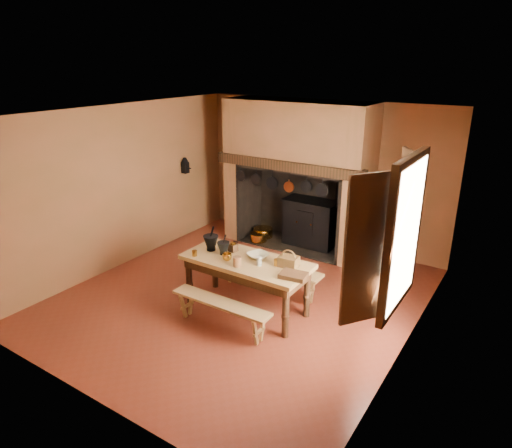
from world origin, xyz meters
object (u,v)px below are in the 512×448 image
Objects in this scene: coffee_grinder at (233,247)px; wicker_basket at (289,261)px; work_table at (246,268)px; mixing_bowl at (258,256)px; bench_front at (221,308)px; iron_range at (311,222)px.

coffee_grinder is 0.64× the size of wicker_basket.
work_table is 6.33× the size of mixing_bowl.
bench_front is 1.12m from wicker_basket.
wicker_basket is (0.61, 0.75, 0.57)m from bench_front.
wicker_basket reaches higher than coffee_grinder.
iron_range reaches higher than work_table.
iron_range is 2.77m from wicker_basket.
iron_range is 9.06× the size of coffee_grinder.
mixing_bowl reaches higher than bench_front.
work_table is 0.66m from wicker_basket.
iron_range reaches higher than bench_front.
bench_front is 5.12× the size of mixing_bowl.
coffee_grinder is at bearing 157.27° from work_table.
iron_range is at bearing 105.02° from wicker_basket.
bench_front is at bearing -57.62° from coffee_grinder.
coffee_grinder is 0.44m from mixing_bowl.
iron_range is at bearing 99.49° from mixing_bowl.
coffee_grinder is (-0.33, 0.14, 0.19)m from work_table.
iron_range is 0.86× the size of work_table.
work_table is (0.32, -2.71, 0.19)m from iron_range.
iron_range is at bearing 95.49° from bench_front.
bench_front is (0.32, -3.33, -0.17)m from iron_range.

